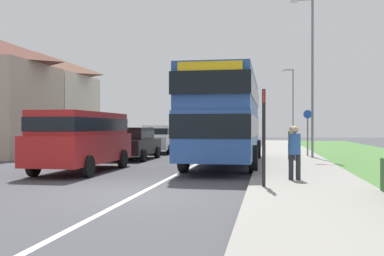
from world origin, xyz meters
The scene contains 14 objects.
ground_plane centered at (0.00, 0.00, 0.00)m, with size 120.00×120.00×0.00m, color #424247.
lane_marking_centre centered at (0.00, 8.00, 0.00)m, with size 0.14×60.00×0.01m, color silver.
pavement_near_side centered at (4.20, 6.00, 0.06)m, with size 3.20×68.00×0.12m, color gray.
double_decker_bus centered at (1.35, 7.99, 2.14)m, with size 2.80×10.30×3.70m.
parked_van_red centered at (-3.56, 4.65, 1.29)m, with size 2.11×5.46×2.17m.
parked_car_black centered at (-3.51, 10.64, 0.89)m, with size 1.89×4.21×1.61m.
parked_car_white centered at (-3.51, 15.98, 0.94)m, with size 1.93×4.23×1.72m.
pedestrian_at_stop centered at (3.86, 2.50, 0.98)m, with size 0.34×0.34×1.67m.
pedestrian_walking_away centered at (4.20, 10.62, 0.98)m, with size 0.34×0.34×1.67m.
bus_stop_sign centered at (3.00, 0.94, 1.54)m, with size 0.09×0.52×2.60m.
cycle_route_sign centered at (5.14, 13.20, 1.43)m, with size 0.44×0.08×2.52m.
street_lamp_mid centered at (5.17, 11.99, 4.57)m, with size 1.14×0.20×8.03m.
street_lamp_far centered at (5.30, 31.68, 4.07)m, with size 1.14×0.20×7.06m.
house_terrace_far_side centered at (-12.57, 14.32, 3.41)m, with size 7.07×11.38×6.82m.
Camera 1 is at (3.11, -10.30, 1.64)m, focal length 40.84 mm.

